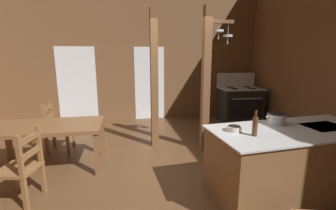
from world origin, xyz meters
name	(u,v)px	position (x,y,z in m)	size (l,w,h in m)	color
ground_plane	(158,181)	(0.00, 0.00, -0.05)	(7.93, 7.65, 0.10)	brown
wall_back	(136,42)	(0.00, 3.50, 2.18)	(7.93, 0.14, 4.35)	brown
glazed_door_back_left	(77,86)	(-1.60, 3.42, 1.02)	(1.00, 0.01, 2.05)	white
glazed_panel_back_right	(150,84)	(0.36, 3.42, 1.02)	(0.84, 0.01, 2.05)	white
kitchen_island	(291,162)	(1.65, -0.77, 0.46)	(2.21, 1.07, 0.92)	brown
stove_range	(240,104)	(2.82, 2.69, 0.48)	(1.19, 0.89, 1.32)	black
support_post_with_pot_rack	(207,77)	(1.10, 0.91, 1.44)	(0.56, 0.18, 2.70)	brown
support_post_center	(154,80)	(0.17, 1.32, 1.35)	(0.14, 0.14, 2.70)	brown
dining_table	(48,130)	(-1.67, 0.72, 0.65)	(1.73, 0.97, 0.74)	brown
ladderback_chair_near_window	(57,127)	(-1.74, 1.51, 0.45)	(0.48, 0.48, 0.95)	olive
ladderback_chair_by_post	(22,168)	(-1.77, -0.18, 0.45)	(0.54, 0.54, 0.95)	olive
stockpot_on_counter	(276,118)	(1.56, -0.52, 0.99)	(0.32, 0.25, 0.15)	silver
mixing_bowl_on_counter	(234,129)	(0.85, -0.68, 0.95)	(0.18, 0.18, 0.07)	silver
bottle_tall_on_counter	(255,126)	(1.00, -0.89, 1.04)	(0.06, 0.06, 0.31)	#56331E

